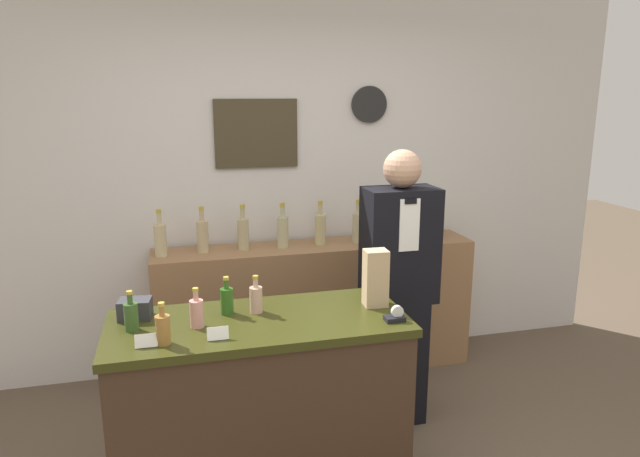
{
  "coord_description": "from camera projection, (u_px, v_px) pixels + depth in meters",
  "views": [
    {
      "loc": [
        -0.72,
        -2.0,
        1.99
      ],
      "look_at": [
        0.08,
        1.09,
        1.22
      ],
      "focal_mm": 32.0,
      "sensor_mm": 36.0,
      "label": 1
    }
  ],
  "objects": [
    {
      "name": "back_wall",
      "position": [
        278.0,
        183.0,
        4.09
      ],
      "size": [
        5.2,
        0.09,
        2.7
      ],
      "color": "silver",
      "rests_on": "ground_plane"
    },
    {
      "name": "back_shelf",
      "position": [
        316.0,
        308.0,
        4.1
      ],
      "size": [
        2.25,
        0.39,
        0.94
      ],
      "color": "#8E6642",
      "rests_on": "ground_plane"
    },
    {
      "name": "display_counter",
      "position": [
        261.0,
        414.0,
        2.72
      ],
      "size": [
        1.36,
        0.58,
        0.97
      ],
      "color": "#382619",
      "rests_on": "ground_plane"
    },
    {
      "name": "shopkeeper",
      "position": [
        398.0,
        291.0,
        3.39
      ],
      "size": [
        0.42,
        0.27,
        1.68
      ],
      "color": "black",
      "rests_on": "ground_plane"
    },
    {
      "name": "potted_plant",
      "position": [
        424.0,
        216.0,
        4.11
      ],
      "size": [
        0.23,
        0.23,
        0.34
      ],
      "color": "#B27047",
      "rests_on": "back_shelf"
    },
    {
      "name": "paper_bag",
      "position": [
        376.0,
        278.0,
        2.75
      ],
      "size": [
        0.12,
        0.1,
        0.28
      ],
      "color": "tan",
      "rests_on": "display_counter"
    },
    {
      "name": "tape_dispenser",
      "position": [
        395.0,
        316.0,
        2.59
      ],
      "size": [
        0.09,
        0.06,
        0.07
      ],
      "color": "black",
      "rests_on": "display_counter"
    },
    {
      "name": "price_card_left",
      "position": [
        146.0,
        341.0,
        2.32
      ],
      "size": [
        0.09,
        0.02,
        0.06
      ],
      "color": "white",
      "rests_on": "display_counter"
    },
    {
      "name": "price_card_right",
      "position": [
        218.0,
        333.0,
        2.39
      ],
      "size": [
        0.09,
        0.02,
        0.06
      ],
      "color": "white",
      "rests_on": "display_counter"
    },
    {
      "name": "gift_box",
      "position": [
        135.0,
        309.0,
        2.62
      ],
      "size": [
        0.16,
        0.12,
        0.09
      ],
      "color": "#2D2D33",
      "rests_on": "display_counter"
    },
    {
      "name": "counter_bottle_0",
      "position": [
        131.0,
        316.0,
        2.48
      ],
      "size": [
        0.06,
        0.06,
        0.18
      ],
      "color": "#335224",
      "rests_on": "display_counter"
    },
    {
      "name": "counter_bottle_1",
      "position": [
        163.0,
        329.0,
        2.34
      ],
      "size": [
        0.06,
        0.06,
        0.18
      ],
      "color": "olive",
      "rests_on": "display_counter"
    },
    {
      "name": "counter_bottle_2",
      "position": [
        197.0,
        312.0,
        2.51
      ],
      "size": [
        0.06,
        0.06,
        0.18
      ],
      "color": "tan",
      "rests_on": "display_counter"
    },
    {
      "name": "counter_bottle_3",
      "position": [
        227.0,
        300.0,
        2.66
      ],
      "size": [
        0.06,
        0.06,
        0.18
      ],
      "color": "#2B591B",
      "rests_on": "display_counter"
    },
    {
      "name": "counter_bottle_4",
      "position": [
        256.0,
        299.0,
        2.68
      ],
      "size": [
        0.06,
        0.06,
        0.18
      ],
      "color": "tan",
      "rests_on": "display_counter"
    },
    {
      "name": "shelf_bottle_0",
      "position": [
        160.0,
        239.0,
        3.7
      ],
      "size": [
        0.08,
        0.08,
        0.31
      ],
      "color": "tan",
      "rests_on": "back_shelf"
    },
    {
      "name": "shelf_bottle_1",
      "position": [
        203.0,
        235.0,
        3.79
      ],
      "size": [
        0.08,
        0.08,
        0.31
      ],
      "color": "tan",
      "rests_on": "back_shelf"
    },
    {
      "name": "shelf_bottle_2",
      "position": [
        243.0,
        233.0,
        3.86
      ],
      "size": [
        0.08,
        0.08,
        0.31
      ],
      "color": "tan",
      "rests_on": "back_shelf"
    },
    {
      "name": "shelf_bottle_3",
      "position": [
        283.0,
        231.0,
        3.91
      ],
      "size": [
        0.08,
        0.08,
        0.31
      ],
      "color": "tan",
      "rests_on": "back_shelf"
    },
    {
      "name": "shelf_bottle_4",
      "position": [
        320.0,
        228.0,
        3.99
      ],
      "size": [
        0.08,
        0.08,
        0.31
      ],
      "color": "tan",
      "rests_on": "back_shelf"
    },
    {
      "name": "shelf_bottle_5",
      "position": [
        358.0,
        226.0,
        4.04
      ],
      "size": [
        0.08,
        0.08,
        0.31
      ],
      "color": "tan",
      "rests_on": "back_shelf"
    },
    {
      "name": "shelf_bottle_6",
      "position": [
        394.0,
        225.0,
        4.09
      ],
      "size": [
        0.08,
        0.08,
        0.31
      ],
      "color": "tan",
      "rests_on": "back_shelf"
    }
  ]
}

